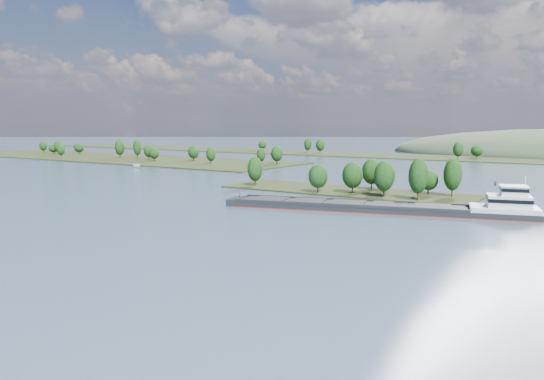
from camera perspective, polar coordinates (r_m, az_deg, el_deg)
The scene contains 6 objects.
ground at distance 157.96m, azimuth -1.64°, elevation -2.57°, with size 1800.00×1800.00×0.00m, color #3C5069.
tree_island at distance 205.05m, azimuth 9.50°, elevation 0.82°, with size 100.00×30.31×15.73m.
left_bank at distance 416.25m, azimuth -16.45°, elevation 3.39°, with size 300.00×80.00×15.84m.
back_shoreline at distance 415.87m, azimuth 22.20°, elevation 3.10°, with size 900.00×60.00×14.19m.
cargo_barge at distance 164.77m, azimuth 13.30°, elevation -1.79°, with size 93.60×36.22×12.73m.
motorboat at distance 327.25m, azimuth -14.34°, elevation 2.54°, with size 2.53×6.71×2.59m, color white.
Camera 1 is at (89.59, -7.27, 27.02)m, focal length 35.00 mm.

